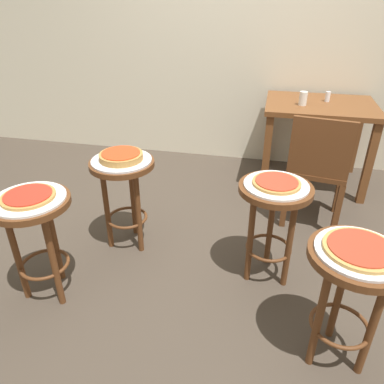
% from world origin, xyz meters
% --- Properties ---
extents(ground_plane, '(6.00, 6.00, 0.00)m').
position_xyz_m(ground_plane, '(0.00, 0.00, 0.00)').
color(ground_plane, '#42382D').
extents(stool_foreground, '(0.41, 0.41, 0.63)m').
position_xyz_m(stool_foreground, '(0.71, -0.71, 0.47)').
color(stool_foreground, '#5B3319').
rests_on(stool_foreground, ground_plane).
extents(serving_plate_foreground, '(0.36, 0.36, 0.01)m').
position_xyz_m(serving_plate_foreground, '(0.71, -0.71, 0.63)').
color(serving_plate_foreground, silver).
rests_on(serving_plate_foreground, stool_foreground).
extents(pizza_foreground, '(0.30, 0.30, 0.02)m').
position_xyz_m(pizza_foreground, '(0.71, -0.71, 0.65)').
color(pizza_foreground, tan).
rests_on(pizza_foreground, serving_plate_foreground).
extents(stool_middle, '(0.41, 0.41, 0.63)m').
position_xyz_m(stool_middle, '(-0.87, -0.62, 0.47)').
color(stool_middle, '#5B3319').
rests_on(stool_middle, ground_plane).
extents(serving_plate_middle, '(0.37, 0.37, 0.01)m').
position_xyz_m(serving_plate_middle, '(-0.87, -0.62, 0.63)').
color(serving_plate_middle, silver).
rests_on(serving_plate_middle, stool_middle).
extents(pizza_middle, '(0.27, 0.27, 0.02)m').
position_xyz_m(pizza_middle, '(-0.87, -0.62, 0.65)').
color(pizza_middle, '#B78442').
rests_on(pizza_middle, serving_plate_middle).
extents(stool_leftside, '(0.41, 0.41, 0.63)m').
position_xyz_m(stool_leftside, '(0.36, -0.19, 0.47)').
color(stool_leftside, '#5B3319').
rests_on(stool_leftside, ground_plane).
extents(serving_plate_leftside, '(0.36, 0.36, 0.01)m').
position_xyz_m(serving_plate_leftside, '(0.36, -0.19, 0.63)').
color(serving_plate_leftside, silver).
rests_on(serving_plate_leftside, stool_leftside).
extents(pizza_leftside, '(0.26, 0.26, 0.02)m').
position_xyz_m(pizza_leftside, '(0.36, -0.19, 0.65)').
color(pizza_leftside, '#B78442').
rests_on(pizza_leftside, serving_plate_leftside).
extents(stool_rear, '(0.41, 0.41, 0.63)m').
position_xyz_m(stool_rear, '(-0.59, -0.06, 0.47)').
color(stool_rear, '#5B3319').
rests_on(stool_rear, ground_plane).
extents(serving_plate_rear, '(0.38, 0.38, 0.01)m').
position_xyz_m(serving_plate_rear, '(-0.59, -0.06, 0.63)').
color(serving_plate_rear, silver).
rests_on(serving_plate_rear, stool_rear).
extents(pizza_rear, '(0.27, 0.27, 0.05)m').
position_xyz_m(pizza_rear, '(-0.59, -0.06, 0.66)').
color(pizza_rear, '#B78442').
rests_on(pizza_rear, serving_plate_rear).
extents(dining_table, '(0.90, 0.71, 0.73)m').
position_xyz_m(dining_table, '(0.69, 1.20, 0.61)').
color(dining_table, brown).
rests_on(dining_table, ground_plane).
extents(cup_near_edge, '(0.06, 0.06, 0.11)m').
position_xyz_m(cup_near_edge, '(0.53, 1.10, 0.79)').
color(cup_near_edge, silver).
rests_on(cup_near_edge, dining_table).
extents(condiment_shaker, '(0.04, 0.04, 0.08)m').
position_xyz_m(condiment_shaker, '(0.74, 1.26, 0.77)').
color(condiment_shaker, white).
rests_on(condiment_shaker, dining_table).
extents(wooden_chair, '(0.46, 0.46, 0.85)m').
position_xyz_m(wooden_chair, '(0.65, 0.48, 0.47)').
color(wooden_chair, '#5B3319').
rests_on(wooden_chair, ground_plane).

